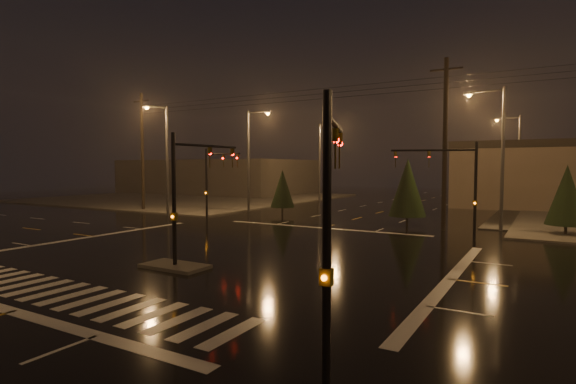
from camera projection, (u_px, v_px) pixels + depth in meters
ground at (230, 253)px, 23.44m from camera, size 140.00×140.00×0.00m
sidewalk_nw at (191, 198)px, 64.38m from camera, size 36.00×36.00×0.12m
median_island at (175, 266)px, 19.98m from camera, size 3.00×1.60×0.15m
crosswalk at (72, 295)px, 15.67m from camera, size 15.00×2.60×0.01m
stop_bar_near at (13, 311)px, 13.94m from camera, size 16.00×0.50×0.01m
stop_bar_far at (322, 228)px, 32.93m from camera, size 16.00×0.50×0.01m
commercial_block at (217, 176)px, 77.09m from camera, size 30.00×18.00×5.60m
signal_mast_median at (188, 183)px, 20.57m from camera, size 0.25×4.59×6.00m
signal_mast_ne at (457, 178)px, 27.21m from camera, size 4.84×1.86×6.00m
signal_mast_nw at (213, 175)px, 36.74m from camera, size 4.84×1.86×6.00m
signal_mast_se at (330, 203)px, 9.68m from camera, size 1.55×3.87×6.00m
streetlight_1 at (251, 153)px, 44.26m from camera, size 2.77×0.32×10.00m
streetlight_2 at (322, 157)px, 58.07m from camera, size 2.77×0.32×10.00m
streetlight_3 at (498, 148)px, 31.31m from camera, size 2.77×0.32×10.00m
streetlight_4 at (516, 155)px, 48.58m from camera, size 2.77×0.32×10.00m
streetlight_5 at (164, 152)px, 40.79m from camera, size 0.32×2.77×10.00m
utility_pole_0 at (142, 151)px, 46.21m from camera, size 2.20×0.32×12.00m
utility_pole_1 at (445, 143)px, 31.17m from camera, size 2.20×0.32×12.00m
conifer_0 at (567, 195)px, 29.16m from camera, size 2.52×2.52×4.63m
conifer_3 at (282, 189)px, 41.86m from camera, size 2.26×2.26×4.22m
conifer_4 at (408, 187)px, 34.33m from camera, size 2.83×2.83×5.12m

